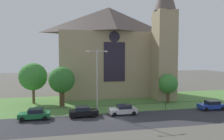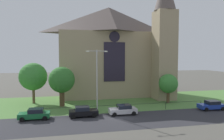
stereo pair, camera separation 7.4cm
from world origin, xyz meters
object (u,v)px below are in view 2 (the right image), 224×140
(church_building, at_px, (113,50))
(streetlamp_near, at_px, (97,74))
(tree_right_near, at_px, (168,84))
(tree_left_far, at_px, (33,77))
(parked_car_black, at_px, (83,112))
(tree_left_near, at_px, (62,80))
(parked_car_silver, at_px, (123,110))
(parked_car_blue, at_px, (211,105))
(parked_car_green, at_px, (35,114))

(church_building, xyz_separation_m, streetlamp_near, (-5.73, -15.33, -4.17))
(church_building, distance_m, tree_right_near, 15.29)
(tree_left_far, bearing_deg, parked_car_black, -51.67)
(tree_right_near, relative_size, tree_left_near, 0.79)
(streetlamp_near, bearing_deg, parked_car_silver, -22.86)
(streetlamp_near, xyz_separation_m, parked_car_silver, (3.74, -1.58, -5.36))
(tree_left_far, relative_size, parked_car_blue, 1.78)
(tree_left_near, height_order, parked_car_silver, tree_left_near)
(tree_right_near, relative_size, tree_left_far, 0.72)
(church_building, distance_m, streetlamp_near, 16.89)
(parked_car_black, bearing_deg, church_building, 64.04)
(tree_left_far, height_order, parked_car_blue, tree_left_far)
(tree_right_near, distance_m, parked_car_silver, 12.39)
(parked_car_green, bearing_deg, tree_left_near, -116.71)
(parked_car_black, distance_m, parked_car_blue, 21.08)
(church_building, height_order, streetlamp_near, church_building)
(parked_car_green, distance_m, parked_car_black, 6.75)
(tree_right_near, xyz_separation_m, tree_left_near, (-19.64, 1.34, 0.99))
(church_building, xyz_separation_m, tree_left_far, (-16.47, -6.04, -5.25))
(tree_left_near, relative_size, parked_car_blue, 1.64)
(streetlamp_near, relative_size, parked_car_black, 2.33)
(parked_car_black, bearing_deg, tree_left_near, 113.39)
(parked_car_blue, bearing_deg, tree_right_near, -51.04)
(church_building, bearing_deg, tree_left_far, -159.86)
(tree_right_near, distance_m, parked_car_blue, 8.30)
(parked_car_green, height_order, parked_car_black, same)
(church_building, height_order, parked_car_blue, church_building)
(tree_left_near, xyz_separation_m, parked_car_silver, (9.21, -7.36, -3.89))
(streetlamp_near, relative_size, parked_car_green, 2.33)
(parked_car_silver, bearing_deg, parked_car_black, -1.21)
(church_building, relative_size, parked_car_silver, 6.19)
(church_building, distance_m, parked_car_black, 20.89)
(tree_left_far, relative_size, parked_car_silver, 1.81)
(tree_left_near, xyz_separation_m, streetlamp_near, (5.47, -5.79, 1.47))
(tree_right_near, bearing_deg, tree_left_far, 168.99)
(parked_car_green, relative_size, parked_car_silver, 1.00)
(church_building, relative_size, tree_left_near, 3.72)
(tree_left_far, relative_size, tree_left_near, 1.09)
(streetlamp_near, height_order, parked_car_black, streetlamp_near)
(tree_left_far, xyz_separation_m, parked_car_green, (1.75, -10.69, -4.28))
(tree_left_far, bearing_deg, streetlamp_near, -40.84)
(parked_car_green, bearing_deg, tree_right_near, -166.36)
(tree_right_near, bearing_deg, parked_car_green, -165.84)
(parked_car_black, xyz_separation_m, parked_car_blue, (21.08, -0.33, 0.00))
(church_building, xyz_separation_m, parked_car_green, (-14.73, -16.73, -9.53))
(tree_left_far, relative_size, parked_car_green, 1.81)
(tree_left_far, height_order, parked_car_silver, tree_left_far)
(tree_left_near, height_order, parked_car_green, tree_left_near)
(parked_car_blue, bearing_deg, tree_left_near, -15.14)
(tree_right_near, bearing_deg, streetlamp_near, -162.59)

